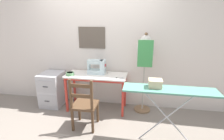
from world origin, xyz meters
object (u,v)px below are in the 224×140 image
sewing_machine (98,67)px  filing_cabinet (53,89)px  thread_spool_near_machine (107,73)px  ironing_board (169,92)px  fabric_bowl (70,74)px  scissors (118,78)px  dress_form (145,56)px  storage_box (155,83)px  wooden_chair (84,105)px

sewing_machine → filing_cabinet: size_ratio=0.51×
thread_spool_near_machine → ironing_board: 1.37m
sewing_machine → fabric_bowl: size_ratio=2.38×
scissors → dress_form: bearing=24.6°
sewing_machine → dress_form: (0.91, 0.02, 0.26)m
ironing_board → fabric_bowl: bearing=159.0°
scissors → dress_form: 0.64m
ironing_board → sewing_machine: bearing=145.4°
filing_cabinet → storage_box: size_ratio=3.70×
storage_box → filing_cabinet: bearing=159.0°
fabric_bowl → sewing_machine: bearing=21.2°
sewing_machine → ironing_board: (1.25, -0.86, -0.06)m
fabric_bowl → filing_cabinet: bearing=163.5°
fabric_bowl → dress_form: 1.46m
thread_spool_near_machine → dress_form: size_ratio=0.02×
filing_cabinet → ironing_board: size_ratio=0.55×
wooden_chair → filing_cabinet: 1.15m
scissors → storage_box: size_ratio=0.76×
wooden_chair → storage_box: (1.10, -0.11, 0.50)m
sewing_machine → thread_spool_near_machine: 0.23m
sewing_machine → ironing_board: 1.52m
wooden_chair → filing_cabinet: (-0.93, 0.68, -0.07)m
scissors → filing_cabinet: 1.48m
sewing_machine → wooden_chair: (-0.05, -0.72, -0.45)m
fabric_bowl → thread_spool_near_machine: fabric_bowl is taller
dress_form → ironing_board: size_ratio=1.21×
scissors → thread_spool_near_machine: thread_spool_near_machine is taller
fabric_bowl → wooden_chair: bearing=-49.8°
scissors → filing_cabinet: scissors is taller
ironing_board → dress_form: bearing=111.2°
scissors → dress_form: size_ratio=0.09×
thread_spool_near_machine → storage_box: size_ratio=0.17×
dress_form → fabric_bowl: bearing=-171.2°
wooden_chair → sewing_machine: bearing=86.2°
sewing_machine → storage_box: (1.05, -0.83, 0.05)m
storage_box → scissors: bearing=133.7°
sewing_machine → thread_spool_near_machine: sewing_machine is taller
storage_box → fabric_bowl: bearing=157.6°
scissors → sewing_machine: bearing=156.7°
scissors → storage_box: 0.91m
wooden_chair → filing_cabinet: wooden_chair is taller
dress_form → storage_box: size_ratio=8.16×
sewing_machine → ironing_board: bearing=-34.6°
dress_form → storage_box: 0.89m
scissors → ironing_board: size_ratio=0.11×
sewing_machine → wooden_chair: bearing=-93.8°
sewing_machine → fabric_bowl: (-0.50, -0.19, -0.10)m
fabric_bowl → dress_form: size_ratio=0.10×
wooden_chair → storage_box: size_ratio=4.77×
filing_cabinet → thread_spool_near_machine: bearing=3.2°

